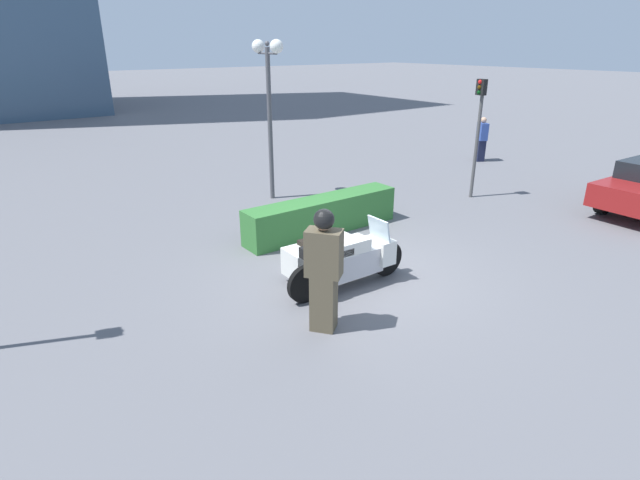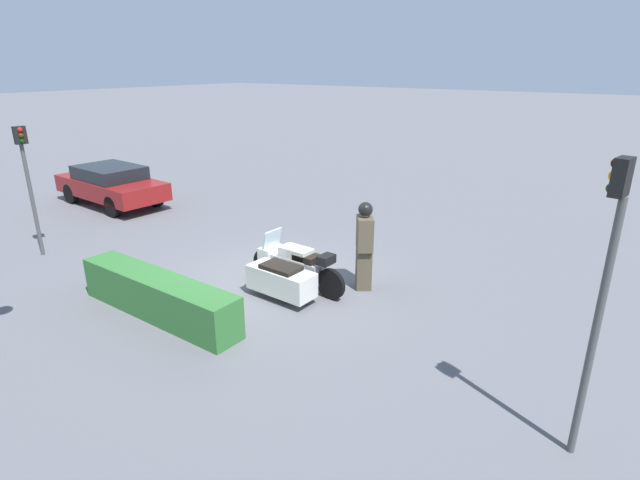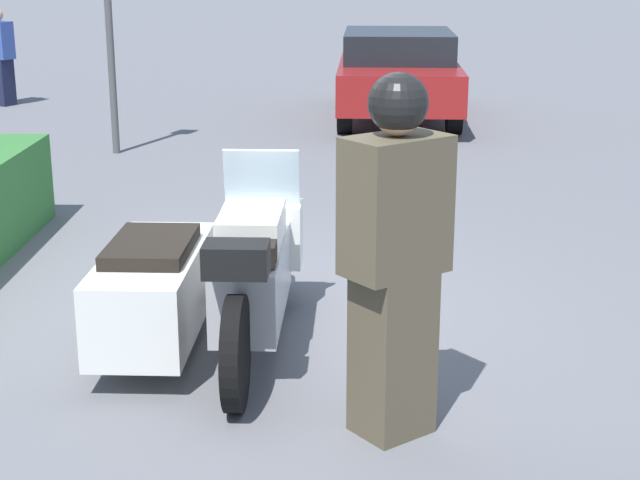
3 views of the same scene
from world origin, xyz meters
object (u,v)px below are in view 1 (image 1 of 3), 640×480
twin_lamp_post (268,81)px  pedestrian_bystander (481,139)px  police_motorcycle (339,257)px  hedge_bush_curbside (323,215)px  officer_rider (324,268)px  traffic_light_near (478,121)px

twin_lamp_post → pedestrian_bystander: 8.85m
police_motorcycle → twin_lamp_post: 6.04m
hedge_bush_curbside → twin_lamp_post: size_ratio=0.93×
police_motorcycle → hedge_bush_curbside: 2.51m
police_motorcycle → officer_rider: (-1.20, -1.14, 0.53)m
police_motorcycle → pedestrian_bystander: size_ratio=1.56×
hedge_bush_curbside → twin_lamp_post: bearing=80.4°
officer_rider → pedestrian_bystander: bearing=-11.0°
police_motorcycle → traffic_light_near: size_ratio=0.78×
officer_rider → twin_lamp_post: 7.26m
twin_lamp_post → traffic_light_near: twin_lamp_post is taller
police_motorcycle → traffic_light_near: traffic_light_near is taller
police_motorcycle → twin_lamp_post: (1.78, 5.14, 2.64)m
hedge_bush_curbside → traffic_light_near: 5.25m
police_motorcycle → pedestrian_bystander: (10.30, 4.62, 0.32)m
officer_rider → twin_lamp_post: size_ratio=0.46×
officer_rider → twin_lamp_post: bearing=27.0°
officer_rider → police_motorcycle: bearing=5.8°
police_motorcycle → traffic_light_near: 6.71m
officer_rider → traffic_light_near: bearing=-15.3°
officer_rider → pedestrian_bystander: (11.50, 5.75, -0.21)m
police_motorcycle → traffic_light_near: bearing=18.6°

